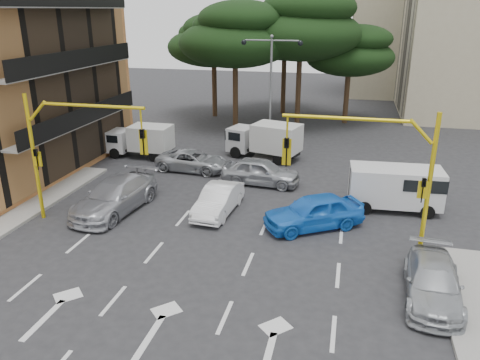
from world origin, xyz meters
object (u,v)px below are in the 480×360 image
object	(u,v)px
car_silver_parked	(433,282)
street_lamp_center	(271,73)
car_blue_compact	(314,212)
box_truck_a	(140,141)
van_white	(395,188)
box_truck_b	(264,141)
signal_mast_right	(382,164)
car_white_hatch	(218,200)
car_silver_cross_a	(193,161)
signal_mast_left	(66,142)
car_silver_wagon	(115,196)
car_silver_cross_b	(261,171)

from	to	relation	value
car_silver_parked	street_lamp_center	bearing A→B (deg)	121.04
car_blue_compact	box_truck_a	size ratio (longest dim) A/B	1.03
car_blue_compact	van_white	bearing A→B (deg)	97.90
car_silver_parked	box_truck_b	bearing A→B (deg)	124.18
car_silver_parked	signal_mast_right	bearing A→B (deg)	127.95
car_white_hatch	car_silver_parked	world-z (taller)	car_white_hatch
car_silver_cross_a	van_white	world-z (taller)	van_white
car_white_hatch	box_truck_b	distance (m)	9.47
street_lamp_center	car_white_hatch	bearing A→B (deg)	-92.53
signal_mast_left	car_blue_compact	world-z (taller)	signal_mast_left
signal_mast_right	car_silver_wagon	size ratio (longest dim) A/B	1.09
signal_mast_right	signal_mast_left	size ratio (longest dim) A/B	1.00
car_silver_parked	van_white	distance (m)	7.88
signal_mast_right	street_lamp_center	size ratio (longest dim) A/B	0.77
car_silver_wagon	box_truck_a	distance (m)	9.20
signal_mast_right	car_silver_cross_a	bearing A→B (deg)	141.74
box_truck_a	signal_mast_left	bearing A→B (deg)	-171.15
street_lamp_center	box_truck_b	world-z (taller)	street_lamp_center
box_truck_b	signal_mast_left	bearing A→B (deg)	165.91
signal_mast_left	box_truck_b	world-z (taller)	signal_mast_left
signal_mast_right	box_truck_a	xyz separation A→B (m)	(-15.05, 10.35, -2.78)
signal_mast_right	box_truck_b	size ratio (longest dim) A/B	1.21
car_silver_wagon	box_truck_a	size ratio (longest dim) A/B	1.23
street_lamp_center	car_white_hatch	world-z (taller)	street_lamp_center
van_white	box_truck_a	xyz separation A→B (m)	(-16.15, 5.30, -0.00)
car_white_hatch	car_silver_cross_b	bearing A→B (deg)	78.54
car_white_hatch	car_silver_parked	xyz separation A→B (m)	(9.21, -5.31, -0.03)
signal_mast_left	car_silver_parked	world-z (taller)	signal_mast_left
signal_mast_left	box_truck_b	bearing A→B (deg)	60.39
car_silver_wagon	car_silver_parked	bearing A→B (deg)	-9.93
car_blue_compact	car_silver_parked	bearing A→B (deg)	11.70
signal_mast_right	car_silver_cross_a	distance (m)	13.96
street_lamp_center	car_silver_cross_a	world-z (taller)	street_lamp_center
car_silver_parked	car_white_hatch	bearing A→B (deg)	153.67
signal_mast_right	box_truck_b	distance (m)	14.02
car_silver_cross_a	signal_mast_left	bearing A→B (deg)	163.96
car_blue_compact	car_silver_cross_a	bearing A→B (deg)	-160.64
car_white_hatch	car_silver_cross_a	bearing A→B (deg)	123.73
car_silver_cross_b	van_white	distance (m)	7.44
box_truck_a	car_blue_compact	bearing A→B (deg)	-123.10
car_blue_compact	van_white	distance (m)	4.85
car_silver_parked	box_truck_a	bearing A→B (deg)	145.88
car_silver_wagon	car_silver_parked	distance (m)	14.90
street_lamp_center	box_truck_a	world-z (taller)	street_lamp_center
signal_mast_left	car_silver_cross_a	distance (m)	9.49
box_truck_a	box_truck_b	xyz separation A→B (m)	(8.24, 1.62, 0.12)
car_blue_compact	car_silver_cross_a	world-z (taller)	car_blue_compact
signal_mast_right	van_white	size ratio (longest dim) A/B	1.36
car_silver_parked	box_truck_b	distance (m)	17.13
car_white_hatch	signal_mast_left	bearing A→B (deg)	-154.05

